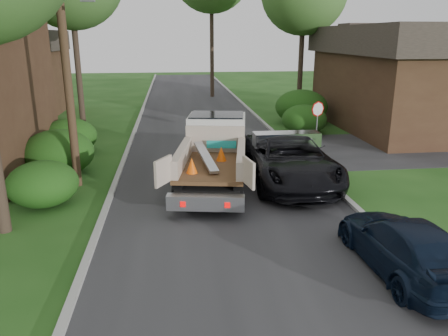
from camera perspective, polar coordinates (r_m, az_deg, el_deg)
name	(u,v)px	position (r m, az deg, el deg)	size (l,w,h in m)	color
ground	(240,234)	(12.76, 2.08, -8.60)	(120.00, 120.00, 0.00)	#1C4614
road	(210,149)	(22.15, -1.88, 2.50)	(8.00, 90.00, 0.02)	#28282B
side_street	(443,147)	(25.23, 26.65, 2.48)	(16.00, 7.00, 0.02)	#28282B
curb_left	(127,150)	(22.18, -12.51, 2.27)	(0.20, 90.00, 0.12)	#9E9E99
curb_right	(289,146)	(22.84, 8.43, 2.91)	(0.20, 90.00, 0.12)	#9E9E99
stop_sign	(317,116)	(21.87, 12.10, 6.71)	(0.71, 0.32, 2.48)	slate
utility_pole	(65,45)	(16.77, -20.11, 14.80)	(2.42, 1.25, 10.00)	#382619
house_left_far	(6,72)	(35.45, -26.57, 11.17)	(7.56, 7.56, 6.00)	#3D2618
house_right	(417,76)	(29.48, 23.85, 10.91)	(9.72, 12.96, 6.20)	#3D2618
hedge_left_a	(43,184)	(15.76, -22.61, -1.92)	(2.34, 2.34, 1.53)	#0F4411
hedge_left_b	(58,153)	(19.04, -20.84, 1.90)	(2.86, 2.86, 1.87)	#0F4411
hedge_left_c	(70,136)	(22.44, -19.52, 3.94)	(2.60, 2.60, 1.70)	#0F4411
hedge_right_a	(304,119)	(25.96, 10.44, 6.27)	(2.60, 2.60, 1.70)	#0F4411
hedge_right_b	(301,107)	(28.95, 10.07, 7.87)	(3.38, 3.38, 2.21)	#0F4411
flatbed_truck	(215,147)	(17.04, -1.20, 2.69)	(3.71, 6.76, 2.43)	black
black_pickup	(289,159)	(17.11, 8.45, 1.17)	(3.04, 6.60, 1.83)	black
navy_suv	(406,246)	(11.48, 22.63, -9.34)	(1.87, 4.61, 1.34)	black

